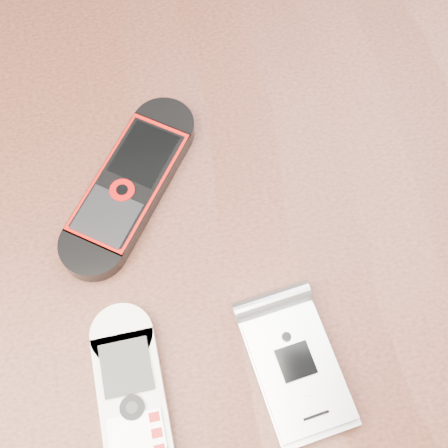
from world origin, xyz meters
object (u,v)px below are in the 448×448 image
nokia_black_red (130,184)px  table (219,276)px  nokia_white (133,401)px  motorola_razr (296,368)px

nokia_black_red → table: bearing=-2.6°
table → nokia_white: 0.18m
nokia_white → table: bearing=54.0°
nokia_white → motorola_razr: size_ratio=1.24×
table → nokia_white: bearing=-124.4°
table → nokia_black_red: bearing=142.0°
table → nokia_black_red: (-0.06, 0.05, 0.11)m
table → nokia_black_red: nokia_black_red is taller
table → nokia_black_red: size_ratio=7.20×
nokia_white → motorola_razr: 0.11m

